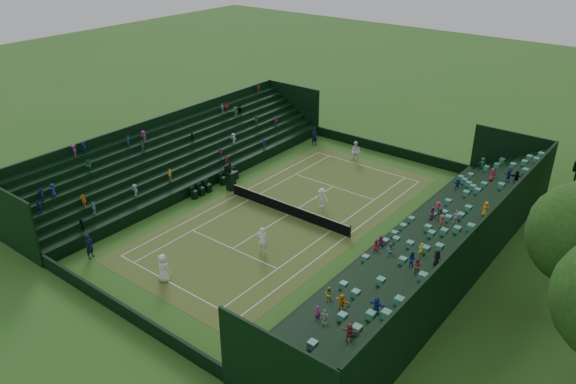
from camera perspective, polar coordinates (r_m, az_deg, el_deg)
name	(u,v)px	position (r m, az deg, el deg)	size (l,w,h in m)	color
ground	(288,215)	(44.45, 0.00, -2.31)	(160.00, 160.00, 0.00)	#2D6720
court_surface	(288,214)	(44.45, 0.00, -2.30)	(12.97, 26.77, 0.01)	#3B6A23
perimeter_wall_north	(387,149)	(56.41, 10.01, 4.33)	(17.17, 0.20, 1.00)	black
perimeter_wall_south	(122,310)	(35.11, -16.51, -11.41)	(17.17, 0.20, 1.00)	black
perimeter_wall_east	(383,244)	(40.25, 9.60, -5.24)	(0.20, 31.77, 1.00)	black
perimeter_wall_west	(211,181)	(49.33, -7.79, 1.16)	(0.20, 31.77, 1.00)	black
north_grandstand	(440,251)	(38.28, 15.19, -5.83)	(6.60, 32.00, 4.90)	black
south_grandstand	(178,158)	(51.76, -11.14, 3.41)	(6.60, 32.00, 4.90)	black
tennis_net	(288,209)	(44.20, 0.00, -1.71)	(11.67, 0.10, 1.06)	black
umpire_chair	(231,179)	(48.17, -5.85, 1.37)	(0.79, 0.79, 2.50)	black
courtside_chairs	(215,184)	(48.89, -7.39, 0.80)	(0.48, 5.45, 1.04)	black
player_near_west	(163,268)	(37.24, -12.55, -7.54)	(0.96, 0.62, 1.96)	white
player_near_east	(263,240)	(39.25, -2.60, -4.89)	(0.73, 0.48, 2.00)	white
player_far_west	(356,152)	(54.01, 6.89, 4.10)	(0.97, 0.76, 2.00)	white
player_far_east	(322,198)	(45.27, 3.45, -0.59)	(1.08, 0.63, 1.68)	white
line_judge_north	(314,136)	(57.58, 2.71, 5.66)	(0.69, 0.45, 1.89)	black
line_judge_south	(89,246)	(41.02, -19.52, -5.21)	(0.67, 0.44, 1.83)	black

